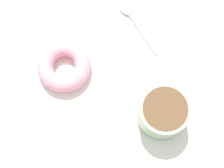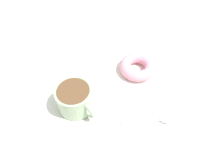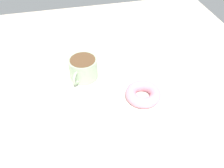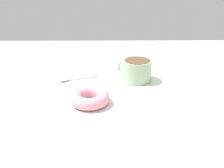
% 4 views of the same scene
% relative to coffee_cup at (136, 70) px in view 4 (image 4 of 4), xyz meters
% --- Properties ---
extents(ground_plane, '(1.20, 1.20, 0.02)m').
position_rel_coffee_cup_xyz_m(ground_plane, '(0.06, -0.07, -0.05)').
color(ground_plane, beige).
extents(napkin, '(0.36, 0.36, 0.00)m').
position_rel_coffee_cup_xyz_m(napkin, '(0.08, -0.08, -0.04)').
color(napkin, white).
rests_on(napkin, ground_plane).
extents(coffee_cup, '(0.09, 0.11, 0.07)m').
position_rel_coffee_cup_xyz_m(coffee_cup, '(0.00, 0.00, 0.00)').
color(coffee_cup, '#9EB793').
rests_on(coffee_cup, napkin).
extents(donut, '(0.11, 0.11, 0.03)m').
position_rel_coffee_cup_xyz_m(donut, '(0.16, -0.14, -0.02)').
color(donut, pink).
rests_on(donut, napkin).
extents(spoon, '(0.05, 0.14, 0.01)m').
position_rel_coffee_cup_xyz_m(spoon, '(0.00, -0.22, -0.03)').
color(spoon, silver).
rests_on(spoon, napkin).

